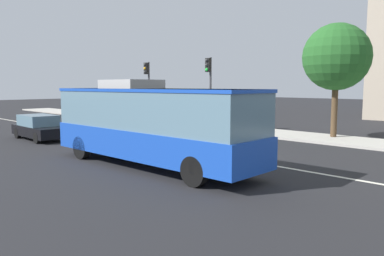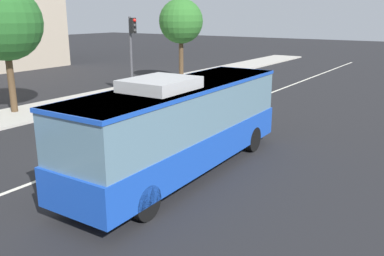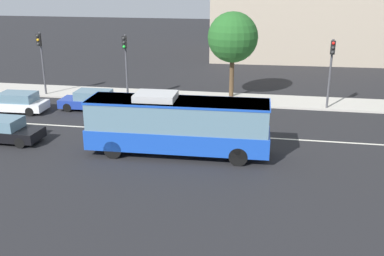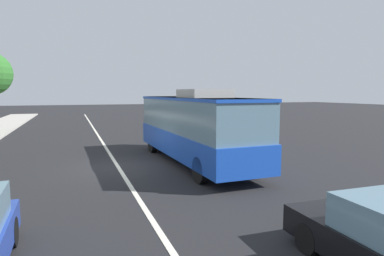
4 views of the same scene
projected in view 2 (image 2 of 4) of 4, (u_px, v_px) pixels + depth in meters
ground_plane at (118, 150)px, 16.56m from camera, size 160.00×160.00×0.00m
lane_centre_line at (118, 150)px, 16.56m from camera, size 76.00×0.16×0.01m
transit_bus at (182, 122)px, 13.83m from camera, size 10.06×2.77×3.46m
traffic_light_far_corner at (132, 43)px, 26.29m from camera, size 0.33×0.62×5.20m
street_tree_kerbside_left at (4, 23)px, 21.31m from camera, size 3.96×3.96×6.90m
street_tree_kerbside_centre at (181, 22)px, 31.75m from camera, size 3.44×3.44×6.54m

